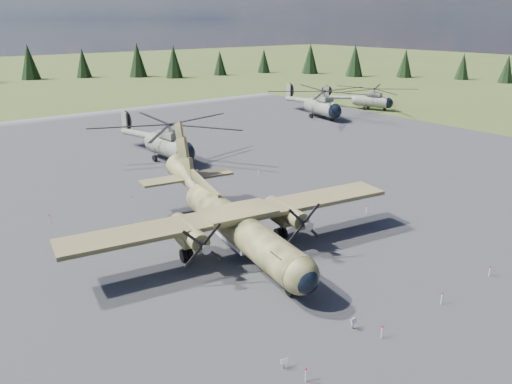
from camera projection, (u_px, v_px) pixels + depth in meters
ground at (222, 263)px, 37.89m from camera, size 500.00×500.00×0.00m
apron at (161, 223)px, 45.36m from camera, size 120.00×120.00×0.04m
transport_plane at (233, 218)px, 39.70m from camera, size 27.17×24.48×8.95m
helicopter_near at (168, 134)px, 63.75m from camera, size 21.18×24.20×5.08m
helicopter_mid at (322, 98)px, 91.72m from camera, size 24.01×25.73×5.24m
helicopter_far at (372, 94)px, 100.95m from camera, size 22.22×22.22×4.36m
info_placard_left at (284, 362)px, 26.30m from camera, size 0.42×0.26×0.61m
info_placard_right at (353, 322)px, 29.67m from camera, size 0.47×0.24×0.71m
barrier_fence at (218, 259)px, 37.40m from camera, size 33.12×29.62×0.85m
treeline at (44, 203)px, 36.76m from camera, size 287.53×282.44×11.00m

